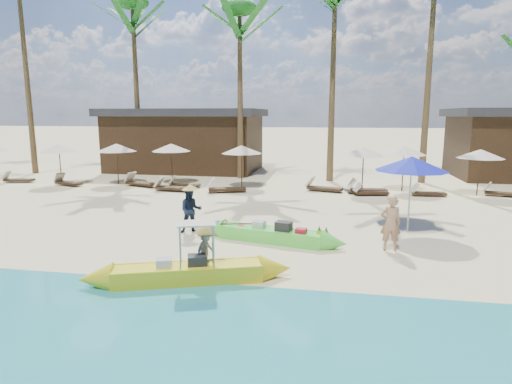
% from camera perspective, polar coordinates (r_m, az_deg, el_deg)
% --- Properties ---
extents(ground, '(240.00, 240.00, 0.00)m').
position_cam_1_polar(ground, '(12.53, -0.75, -7.97)').
color(ground, beige).
rests_on(ground, ground).
extents(wet_sand_strip, '(240.00, 4.50, 0.01)m').
position_cam_1_polar(wet_sand_strip, '(8.07, -7.83, -18.90)').
color(wet_sand_strip, tan).
rests_on(wet_sand_strip, ground).
extents(green_canoe, '(5.27, 1.55, 0.68)m').
position_cam_1_polar(green_canoe, '(13.45, 1.98, -5.67)').
color(green_canoe, '#55E445').
rests_on(green_canoe, ground).
extents(yellow_canoe, '(5.38, 2.16, 1.45)m').
position_cam_1_polar(yellow_canoe, '(10.43, -9.04, -10.57)').
color(yellow_canoe, yellow).
rests_on(yellow_canoe, ground).
extents(tourist, '(0.62, 0.43, 1.64)m').
position_cam_1_polar(tourist, '(13.03, 17.51, -3.99)').
color(tourist, tan).
rests_on(tourist, ground).
extents(vendor_green, '(0.90, 0.81, 1.53)m').
position_cam_1_polar(vendor_green, '(14.47, -8.68, -2.44)').
color(vendor_green, '#131D35').
rests_on(vendor_green, ground).
extents(vendor_yellow, '(0.57, 0.73, 1.00)m').
position_cam_1_polar(vendor_yellow, '(10.57, -6.71, -7.66)').
color(vendor_yellow, gray).
rests_on(vendor_yellow, ground).
extents(blue_umbrella, '(2.39, 2.39, 2.57)m').
position_cam_1_polar(blue_umbrella, '(15.06, 20.05, 3.56)').
color(blue_umbrella, '#99999E').
rests_on(blue_umbrella, ground).
extents(resort_parasol_2, '(2.23, 2.23, 2.29)m').
position_cam_1_polar(resort_parasol_2, '(26.56, -24.79, 5.35)').
color(resort_parasol_2, '#372416').
rests_on(resort_parasol_2, ground).
extents(lounger_2_left, '(1.79, 0.82, 0.58)m').
position_cam_1_polar(lounger_2_left, '(28.69, -29.25, 1.51)').
color(lounger_2_left, '#372416').
rests_on(lounger_2_left, ground).
extents(resort_parasol_3, '(2.23, 2.23, 2.30)m').
position_cam_1_polar(resort_parasol_3, '(25.62, -18.11, 5.64)').
color(resort_parasol_3, '#372416').
rests_on(resort_parasol_3, ground).
extents(lounger_3_left, '(1.87, 1.09, 0.61)m').
position_cam_1_polar(lounger_3_left, '(26.17, -23.86, 1.24)').
color(lounger_3_left, '#372416').
rests_on(lounger_3_left, ground).
extents(lounger_3_right, '(2.05, 1.18, 0.67)m').
position_cam_1_polar(lounger_3_right, '(24.55, -15.25, 1.26)').
color(lounger_3_right, '#372416').
rests_on(lounger_3_right, ground).
extents(resort_parasol_4, '(2.22, 2.22, 2.28)m').
position_cam_1_polar(resort_parasol_4, '(25.08, -11.25, 5.84)').
color(resort_parasol_4, '#372416').
rests_on(resort_parasol_4, ground).
extents(lounger_4_left, '(1.97, 0.75, 0.65)m').
position_cam_1_polar(lounger_4_left, '(22.62, -11.23, 0.67)').
color(lounger_4_left, '#372416').
rests_on(lounger_4_left, ground).
extents(lounger_4_right, '(1.74, 0.72, 0.57)m').
position_cam_1_polar(lounger_4_right, '(23.54, -9.73, 1.03)').
color(lounger_4_right, '#372416').
rests_on(lounger_4_right, ground).
extents(resort_parasol_5, '(2.21, 2.21, 2.28)m').
position_cam_1_polar(resort_parasol_5, '(23.28, -1.94, 5.69)').
color(resort_parasol_5, '#372416').
rests_on(resort_parasol_5, ground).
extents(lounger_5_left, '(2.06, 1.18, 0.67)m').
position_cam_1_polar(lounger_5_left, '(21.87, -4.25, 0.53)').
color(lounger_5_left, '#372416').
rests_on(lounger_5_left, ground).
extents(resort_parasol_6, '(2.27, 2.27, 2.34)m').
position_cam_1_polar(resort_parasol_6, '(22.00, 14.16, 5.25)').
color(resort_parasol_6, '#372416').
rests_on(resort_parasol_6, ground).
extents(lounger_6_left, '(1.99, 1.08, 0.65)m').
position_cam_1_polar(lounger_6_left, '(22.40, 8.83, 0.64)').
color(lounger_6_left, '#372416').
rests_on(lounger_6_left, ground).
extents(lounger_6_right, '(2.04, 0.85, 0.67)m').
position_cam_1_polar(lounger_6_right, '(22.18, 14.31, 0.37)').
color(lounger_6_right, '#372416').
rests_on(lounger_6_right, ground).
extents(resort_parasol_7, '(2.27, 2.27, 2.34)m').
position_cam_1_polar(resort_parasol_7, '(23.32, 19.16, 5.27)').
color(resort_parasol_7, '#372416').
rests_on(resort_parasol_7, ground).
extents(lounger_7_left, '(1.76, 0.85, 0.57)m').
position_cam_1_polar(lounger_7_left, '(21.71, 14.85, 0.05)').
color(lounger_7_left, '#372416').
rests_on(lounger_7_left, ground).
extents(lounger_7_right, '(1.66, 0.59, 0.56)m').
position_cam_1_polar(lounger_7_right, '(22.43, 21.79, -0.04)').
color(lounger_7_right, '#372416').
rests_on(lounger_7_right, ground).
extents(resort_parasol_8, '(2.20, 2.20, 2.26)m').
position_cam_1_polar(resort_parasol_8, '(23.49, 27.75, 4.52)').
color(resort_parasol_8, '#372416').
rests_on(resort_parasol_8, ground).
extents(lounger_8_left, '(1.79, 1.07, 0.58)m').
position_cam_1_polar(lounger_8_left, '(23.96, 29.82, -0.04)').
color(lounger_8_left, '#372416').
rests_on(lounger_8_left, ground).
extents(palm_1, '(2.08, 2.08, 13.60)m').
position_cam_1_polar(palm_1, '(33.23, -28.95, 21.06)').
color(palm_1, brown).
rests_on(palm_1, ground).
extents(palm_2, '(2.08, 2.08, 11.33)m').
position_cam_1_polar(palm_2, '(30.08, -16.01, 19.99)').
color(palm_2, brown).
rests_on(palm_2, ground).
extents(palm_3, '(2.08, 2.08, 10.52)m').
position_cam_1_polar(palm_3, '(26.96, -2.18, 20.23)').
color(palm_3, brown).
rests_on(palm_3, ground).
extents(palm_4, '(2.08, 2.08, 11.70)m').
position_cam_1_polar(palm_4, '(26.29, 10.45, 22.27)').
color(palm_4, brown).
rests_on(palm_4, ground).
extents(pavilion_west, '(10.80, 6.60, 4.30)m').
position_cam_1_polar(pavilion_west, '(30.98, -9.29, 6.96)').
color(pavilion_west, '#372416').
rests_on(pavilion_west, ground).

